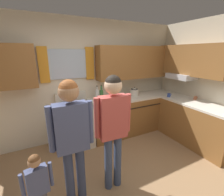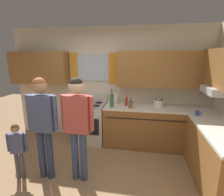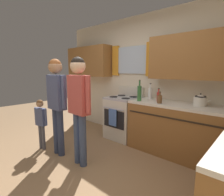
{
  "view_description": "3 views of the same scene",
  "coord_description": "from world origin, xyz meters",
  "px_view_note": "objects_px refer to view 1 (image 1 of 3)",
  "views": [
    {
      "loc": [
        -1.01,
        -1.47,
        1.92
      ],
      "look_at": [
        0.04,
        0.6,
        1.24
      ],
      "focal_mm": 25.19,
      "sensor_mm": 36.0,
      "label": 1
    },
    {
      "loc": [
        0.81,
        -2.17,
        1.94
      ],
      "look_at": [
        0.28,
        0.88,
        1.22
      ],
      "focal_mm": 28.29,
      "sensor_mm": 36.0,
      "label": 2
    },
    {
      "loc": [
        1.95,
        -1.37,
        1.46
      ],
      "look_at": [
        0.23,
        0.55,
        1.06
      ],
      "focal_mm": 28.01,
      "sensor_mm": 36.0,
      "label": 3
    }
  ],
  "objects_px": {
    "stove_oven": "(76,124)",
    "mug_cobalt_blue": "(169,95)",
    "adult_holding_child": "(72,132)",
    "adult_in_plaid": "(113,121)",
    "bottle_squat_brown": "(118,97)",
    "small_child": "(38,184)",
    "bottle_wine_green": "(101,97)",
    "stovetop_kettle": "(134,91)",
    "bottle_milk_white": "(97,94)",
    "cup_terracotta": "(195,98)",
    "bottle_sauce_red": "(110,96)"
  },
  "relations": [
    {
      "from": "bottle_sauce_red",
      "to": "bottle_milk_white",
      "type": "bearing_deg",
      "value": 150.61
    },
    {
      "from": "mug_cobalt_blue",
      "to": "adult_in_plaid",
      "type": "distance_m",
      "value": 2.15
    },
    {
      "from": "mug_cobalt_blue",
      "to": "stovetop_kettle",
      "type": "xyz_separation_m",
      "value": [
        -0.65,
        0.5,
        0.05
      ]
    },
    {
      "from": "mug_cobalt_blue",
      "to": "adult_holding_child",
      "type": "bearing_deg",
      "value": -159.5
    },
    {
      "from": "stove_oven",
      "to": "stovetop_kettle",
      "type": "relative_size",
      "value": 4.02
    },
    {
      "from": "bottle_wine_green",
      "to": "bottle_milk_white",
      "type": "bearing_deg",
      "value": 83.31
    },
    {
      "from": "stove_oven",
      "to": "mug_cobalt_blue",
      "type": "bearing_deg",
      "value": -11.44
    },
    {
      "from": "small_child",
      "to": "adult_in_plaid",
      "type": "bearing_deg",
      "value": 8.48
    },
    {
      "from": "mug_cobalt_blue",
      "to": "adult_in_plaid",
      "type": "xyz_separation_m",
      "value": [
        -1.95,
        -0.9,
        0.1
      ]
    },
    {
      "from": "bottle_milk_white",
      "to": "adult_in_plaid",
      "type": "bearing_deg",
      "value": -103.88
    },
    {
      "from": "stovetop_kettle",
      "to": "adult_holding_child",
      "type": "relative_size",
      "value": 0.17
    },
    {
      "from": "bottle_milk_white",
      "to": "bottle_wine_green",
      "type": "relative_size",
      "value": 0.79
    },
    {
      "from": "bottle_sauce_red",
      "to": "bottle_squat_brown",
      "type": "bearing_deg",
      "value": -57.12
    },
    {
      "from": "bottle_sauce_red",
      "to": "cup_terracotta",
      "type": "relative_size",
      "value": 2.26
    },
    {
      "from": "bottle_wine_green",
      "to": "stovetop_kettle",
      "type": "relative_size",
      "value": 1.44
    },
    {
      "from": "bottle_milk_white",
      "to": "bottle_wine_green",
      "type": "bearing_deg",
      "value": -96.69
    },
    {
      "from": "stovetop_kettle",
      "to": "cup_terracotta",
      "type": "bearing_deg",
      "value": -42.82
    },
    {
      "from": "mug_cobalt_blue",
      "to": "small_child",
      "type": "xyz_separation_m",
      "value": [
        -2.92,
        -1.04,
        -0.35
      ]
    },
    {
      "from": "bottle_sauce_red",
      "to": "bottle_wine_green",
      "type": "relative_size",
      "value": 0.62
    },
    {
      "from": "stove_oven",
      "to": "bottle_sauce_red",
      "type": "xyz_separation_m",
      "value": [
        0.81,
        -0.0,
        0.53
      ]
    },
    {
      "from": "stove_oven",
      "to": "bottle_squat_brown",
      "type": "bearing_deg",
      "value": -9.92
    },
    {
      "from": "stovetop_kettle",
      "to": "small_child",
      "type": "relative_size",
      "value": 0.29
    },
    {
      "from": "adult_holding_child",
      "to": "stovetop_kettle",
      "type": "bearing_deg",
      "value": 37.68
    },
    {
      "from": "bottle_squat_brown",
      "to": "small_child",
      "type": "distance_m",
      "value": 2.17
    },
    {
      "from": "bottle_squat_brown",
      "to": "small_child",
      "type": "bearing_deg",
      "value": -141.98
    },
    {
      "from": "stove_oven",
      "to": "cup_terracotta",
      "type": "bearing_deg",
      "value": -19.08
    },
    {
      "from": "stove_oven",
      "to": "adult_holding_child",
      "type": "height_order",
      "value": "adult_holding_child"
    },
    {
      "from": "bottle_squat_brown",
      "to": "adult_holding_child",
      "type": "height_order",
      "value": "adult_holding_child"
    },
    {
      "from": "stove_oven",
      "to": "bottle_wine_green",
      "type": "distance_m",
      "value": 0.8
    },
    {
      "from": "mug_cobalt_blue",
      "to": "cup_terracotta",
      "type": "relative_size",
      "value": 1.05
    },
    {
      "from": "stove_oven",
      "to": "adult_holding_child",
      "type": "relative_size",
      "value": 0.67
    },
    {
      "from": "stove_oven",
      "to": "bottle_milk_white",
      "type": "relative_size",
      "value": 3.51
    },
    {
      "from": "small_child",
      "to": "mug_cobalt_blue",
      "type": "bearing_deg",
      "value": 19.61
    },
    {
      "from": "stove_oven",
      "to": "adult_holding_child",
      "type": "xyz_separation_m",
      "value": [
        -0.36,
        -1.37,
        0.57
      ]
    },
    {
      "from": "stove_oven",
      "to": "adult_holding_child",
      "type": "bearing_deg",
      "value": -104.62
    },
    {
      "from": "adult_holding_child",
      "to": "adult_in_plaid",
      "type": "distance_m",
      "value": 0.55
    },
    {
      "from": "bottle_milk_white",
      "to": "bottle_squat_brown",
      "type": "bearing_deg",
      "value": -40.26
    },
    {
      "from": "bottle_sauce_red",
      "to": "cup_terracotta",
      "type": "bearing_deg",
      "value": -27.02
    },
    {
      "from": "mug_cobalt_blue",
      "to": "stovetop_kettle",
      "type": "height_order",
      "value": "stovetop_kettle"
    },
    {
      "from": "stove_oven",
      "to": "mug_cobalt_blue",
      "type": "distance_m",
      "value": 2.24
    },
    {
      "from": "bottle_sauce_red",
      "to": "stovetop_kettle",
      "type": "xyz_separation_m",
      "value": [
        0.69,
        0.07,
        0.0
      ]
    },
    {
      "from": "adult_holding_child",
      "to": "small_child",
      "type": "relative_size",
      "value": 1.76
    },
    {
      "from": "bottle_milk_white",
      "to": "mug_cobalt_blue",
      "type": "xyz_separation_m",
      "value": [
        1.59,
        -0.57,
        -0.08
      ]
    },
    {
      "from": "adult_holding_child",
      "to": "bottle_wine_green",
      "type": "bearing_deg",
      "value": 53.44
    },
    {
      "from": "adult_in_plaid",
      "to": "bottle_milk_white",
      "type": "bearing_deg",
      "value": 76.12
    },
    {
      "from": "stove_oven",
      "to": "stovetop_kettle",
      "type": "bearing_deg",
      "value": 2.43
    },
    {
      "from": "bottle_milk_white",
      "to": "adult_in_plaid",
      "type": "xyz_separation_m",
      "value": [
        -0.36,
        -1.47,
        0.02
      ]
    },
    {
      "from": "bottle_sauce_red",
      "to": "bottle_milk_white",
      "type": "distance_m",
      "value": 0.29
    },
    {
      "from": "bottle_squat_brown",
      "to": "bottle_milk_white",
      "type": "bearing_deg",
      "value": 139.74
    },
    {
      "from": "stove_oven",
      "to": "adult_in_plaid",
      "type": "relative_size",
      "value": 0.66
    }
  ]
}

